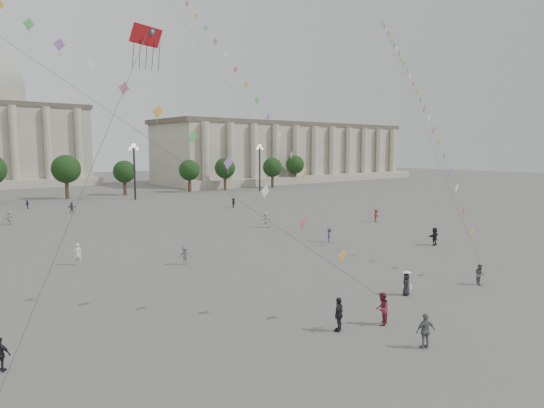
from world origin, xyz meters
TOP-DOWN VIEW (x-y plane):
  - ground at (0.00, 0.00)m, footprint 360.00×360.00m
  - hall_east at (75.00, 93.89)m, footprint 84.00×26.22m
  - tree_row at (0.00, 78.00)m, footprint 137.12×5.12m
  - lamp_post_mid_east at (15.00, 70.00)m, footprint 2.00×0.90m
  - lamp_post_far_east at (45.00, 70.00)m, footprint 2.00×0.90m
  - person_crowd_0 at (-4.22, 68.00)m, footprint 0.86×0.89m
  - person_crowd_3 at (20.06, 9.64)m, footprint 1.73×0.66m
  - person_crowd_4 at (-10.09, 51.52)m, footprint 1.48×1.58m
  - person_crowd_6 at (-3.39, 18.35)m, footprint 1.20×1.02m
  - person_crowd_7 at (13.84, 28.99)m, footprint 1.85×0.90m
  - person_crowd_8 at (28.03, 23.27)m, footprint 1.19×0.83m
  - person_crowd_9 at (22.14, 47.79)m, footprint 1.42×1.41m
  - person_crowd_12 at (-0.31, 58.08)m, footprint 1.40×1.49m
  - person_crowd_13 at (-10.35, 24.01)m, footprint 0.80×0.68m
  - tourist_1 at (-19.35, 6.20)m, footprint 0.92×0.91m
  - tourist_3 at (-2.81, -4.18)m, footprint 1.11×0.77m
  - tourist_4 at (-4.42, 0.03)m, footprint 1.18×0.87m
  - kite_flyer_0 at (-1.89, -0.85)m, footprint 1.10×1.01m
  - kite_flyer_1 at (13.04, 17.46)m, footprint 1.05×1.08m
  - kite_flyer_2 at (9.95, -0.32)m, footprint 0.91×0.94m
  - hat_person at (3.77, 1.53)m, footprint 0.85×0.72m
  - dragon_kite at (-10.50, 9.69)m, footprint 7.34×8.51m
  - kite_train_east at (30.03, 20.32)m, footprint 38.05×38.58m

SIDE VIEW (x-z plane):
  - ground at x=0.00m, z-range 0.00..0.00m
  - kite_flyer_1 at x=13.04m, z-range 0.00..1.48m
  - person_crowd_0 at x=-4.22m, z-range 0.00..1.50m
  - kite_flyer_2 at x=9.95m, z-range 0.00..1.53m
  - tourist_1 at x=-19.35m, z-range 0.00..1.56m
  - person_crowd_6 at x=-3.39m, z-range 0.00..1.61m
  - hat_person at x=3.77m, z-range -0.04..1.65m
  - person_crowd_9 at x=22.14m, z-range 0.00..1.64m
  - person_crowd_12 at x=-0.31m, z-range 0.00..1.68m
  - person_crowd_8 at x=28.03m, z-range 0.00..1.69m
  - tourist_3 at x=-2.81m, z-range 0.00..1.75m
  - person_crowd_4 at x=-10.09m, z-range 0.00..1.78m
  - person_crowd_3 at x=20.06m, z-range 0.00..1.83m
  - kite_flyer_0 at x=-1.89m, z-range 0.00..1.83m
  - person_crowd_13 at x=-10.35m, z-range 0.00..1.86m
  - tourist_4 at x=-4.42m, z-range 0.00..1.86m
  - person_crowd_7 at x=13.84m, z-range 0.00..1.92m
  - tree_row at x=0.00m, z-range 1.39..9.39m
  - lamp_post_mid_east at x=15.00m, z-range 2.03..12.68m
  - lamp_post_far_east at x=45.00m, z-range 2.03..12.68m
  - hall_east at x=75.00m, z-range -0.17..17.03m
  - dragon_kite at x=-10.50m, z-range 2.91..27.72m
  - kite_train_east at x=30.03m, z-range -13.18..50.40m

